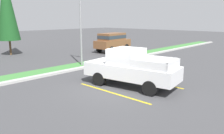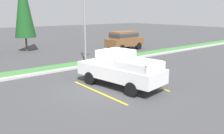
% 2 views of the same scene
% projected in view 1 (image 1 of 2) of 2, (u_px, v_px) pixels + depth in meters
% --- Properties ---
extents(ground_plane, '(120.00, 120.00, 0.00)m').
position_uv_depth(ground_plane, '(115.00, 87.00, 12.44)').
color(ground_plane, '#424244').
extents(parking_line_near, '(0.12, 4.80, 0.01)m').
position_uv_depth(parking_line_near, '(112.00, 93.00, 11.54)').
color(parking_line_near, yellow).
rests_on(parking_line_near, ground).
extents(parking_line_far, '(0.12, 4.80, 0.01)m').
position_uv_depth(parking_line_far, '(147.00, 81.00, 13.75)').
color(parking_line_far, yellow).
rests_on(parking_line_far, ground).
extents(curb_strip, '(56.00, 0.40, 0.15)m').
position_uv_depth(curb_strip, '(62.00, 72.00, 15.76)').
color(curb_strip, '#B2B2AD').
rests_on(curb_strip, ground).
extents(grass_median, '(56.00, 1.80, 0.06)m').
position_uv_depth(grass_median, '(53.00, 70.00, 16.51)').
color(grass_median, '#42843D').
rests_on(grass_median, ground).
extents(pickup_truck_main, '(2.69, 5.45, 2.10)m').
position_uv_depth(pickup_truck_main, '(130.00, 68.00, 12.46)').
color(pickup_truck_main, black).
rests_on(pickup_truck_main, ground).
extents(suv_distant, '(4.75, 2.27, 2.10)m').
position_uv_depth(suv_distant, '(113.00, 41.00, 25.65)').
color(suv_distant, black).
rests_on(suv_distant, ground).
extents(street_light, '(0.24, 1.49, 7.46)m').
position_uv_depth(street_light, '(82.00, 11.00, 17.17)').
color(street_light, gray).
rests_on(street_light, ground).
extents(cypress_tree_right_inner, '(2.20, 2.20, 8.48)m').
position_uv_depth(cypress_tree_right_inner, '(6.00, 5.00, 22.56)').
color(cypress_tree_right_inner, brown).
rests_on(cypress_tree_right_inner, ground).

